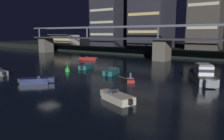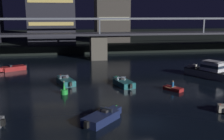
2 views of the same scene
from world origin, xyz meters
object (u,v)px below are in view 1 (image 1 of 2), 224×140
speedboat_mid_left (36,80)px  speedboat_far_left (117,97)px  speedboat_mid_right (87,66)px  tower_west_tall (153,6)px  speedboat_near_right (89,59)px  waterfront_pavilion (65,40)px  cabin_cruiser_near_left (203,75)px  tower_west_low (110,17)px  speedboat_near_center (112,72)px  river_bridge (162,44)px  channel_buoy (67,69)px  dinghy_with_paddler (130,80)px

speedboat_mid_left → speedboat_far_left: 14.72m
speedboat_mid_right → tower_west_tall: bearing=95.0°
speedboat_near_right → speedboat_mid_left: (13.06, -26.51, 0.00)m
tower_west_tall → speedboat_far_left: tower_west_tall is taller
waterfront_pavilion → speedboat_mid_right: size_ratio=2.41×
cabin_cruiser_near_left → speedboat_mid_right: size_ratio=1.76×
tower_west_low → speedboat_near_center: tower_west_low is taller
speedboat_near_center → speedboat_far_left: bearing=-52.5°
tower_west_low → speedboat_far_left: (42.87, -57.55, -13.76)m
river_bridge → tower_west_tall: tower_west_tall is taller
river_bridge → speedboat_mid_left: size_ratio=23.07×
channel_buoy → dinghy_with_paddler: 14.47m
speedboat_mid_left → tower_west_low: bearing=116.2°
tower_west_tall → speedboat_mid_right: bearing=-85.0°
speedboat_near_center → speedboat_near_right: 22.51m
river_bridge → speedboat_near_center: (0.77, -24.25, -4.17)m
river_bridge → tower_west_low: tower_west_low is taller
speedboat_near_right → dinghy_with_paddler: size_ratio=1.77×
tower_west_tall → speedboat_mid_right: (3.33, -37.99, -16.01)m
speedboat_near_center → speedboat_mid_left: size_ratio=1.17×
tower_west_tall → waterfront_pavilion: 41.77m
tower_west_low → tower_west_tall: tower_west_tall is taller
waterfront_pavilion → dinghy_with_paddler: 70.01m
speedboat_near_center → speedboat_mid_right: size_ratio=1.01×
speedboat_near_right → speedboat_near_center: bearing=-38.0°
river_bridge → speedboat_mid_left: 37.35m
river_bridge → speedboat_mid_right: river_bridge is taller
channel_buoy → dinghy_with_paddler: size_ratio=0.63×
river_bridge → speedboat_far_left: bearing=-73.9°
tower_west_low → speedboat_near_center: 56.96m
speedboat_far_left → dinghy_with_paddler: size_ratio=1.84×
tower_west_tall → cabin_cruiser_near_left: size_ratio=3.17×
river_bridge → channel_buoy: (-7.58, -27.21, -4.11)m
waterfront_pavilion → speedboat_mid_left: 67.65m
tower_west_tall → waterfront_pavilion: tower_west_tall is taller
tower_west_tall → cabin_cruiser_near_left: (26.62, -37.71, -15.38)m
cabin_cruiser_near_left → speedboat_near_center: size_ratio=1.74×
cabin_cruiser_near_left → speedboat_far_left: 16.51m
cabin_cruiser_near_left → tower_west_tall: bearing=125.2°
tower_west_tall → speedboat_near_right: bearing=-103.2°
speedboat_near_center → speedboat_far_left: size_ratio=1.02×
speedboat_near_center → cabin_cruiser_near_left: bearing=9.9°
speedboat_near_right → speedboat_mid_left: bearing=-63.8°
speedboat_far_left → dinghy_with_paddler: 10.23m
cabin_cruiser_near_left → speedboat_mid_left: size_ratio=2.04×
speedboat_near_center → speedboat_mid_right: bearing=164.1°
cabin_cruiser_near_left → speedboat_near_right: bearing=161.1°
river_bridge → tower_west_tall: (-10.78, 16.08, 11.84)m
speedboat_mid_left → speedboat_mid_right: 15.41m
speedboat_mid_right → waterfront_pavilion: bearing=141.9°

